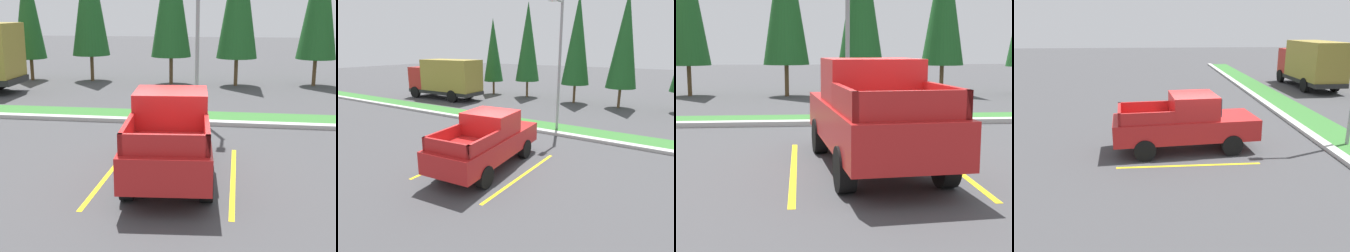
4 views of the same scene
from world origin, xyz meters
The scene contains 12 objects.
ground_plane centered at (0.00, 0.00, 0.00)m, with size 120.00×120.00×0.00m, color #424244.
parking_line_near centered at (-1.60, -0.39, 0.00)m, with size 0.12×4.80×0.01m, color yellow.
parking_line_far centered at (1.50, -0.39, 0.00)m, with size 0.12×4.80×0.01m, color yellow.
curb_strip centered at (0.00, 5.00, 0.07)m, with size 56.00×0.40×0.15m, color #B2B2AD.
grass_median centered at (0.00, 6.10, 0.03)m, with size 56.00×1.80×0.06m, color #387533.
pickup_truck_main centered at (-0.05, -0.34, 1.04)m, with size 2.35×5.37×2.10m.
cargo_truck_distant centered at (-12.27, 9.96, 1.85)m, with size 6.84×2.61×3.40m.
street_light centered at (0.04, 5.74, 3.90)m, with size 0.24×1.49×6.70m.
cypress_tree_leftmost centered at (-10.35, 14.44, 4.13)m, with size 1.82×1.82×7.02m.
cypress_tree_left_inner centered at (-6.78, 14.70, 4.84)m, with size 2.13×2.13×8.21m.
cypress_tree_center centered at (-2.09, 14.17, 4.96)m, with size 2.19×2.19×8.41m.
cypress_tree_right_inner centered at (1.46, 14.06, 4.90)m, with size 2.16×2.16×8.32m.
Camera 2 is at (6.29, -8.74, 4.42)m, focal length 31.38 mm.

